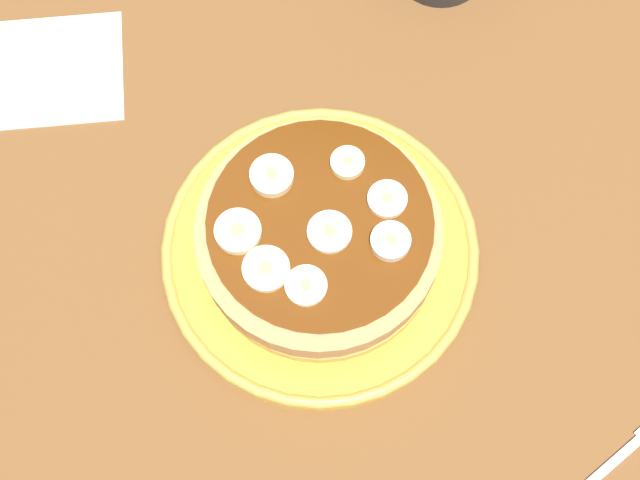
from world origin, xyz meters
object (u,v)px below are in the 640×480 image
Objects in this scene: banana_slice_3 at (390,242)px; banana_slice_4 at (347,163)px; napkin at (60,70)px; banana_slice_7 at (266,269)px; fork at (620,457)px; pancake_stack at (324,238)px; banana_slice_6 at (272,176)px; banana_slice_1 at (305,286)px; banana_slice_2 at (387,199)px; banana_slice_5 at (238,232)px; plate at (320,251)px; banana_slice_0 at (329,232)px.

banana_slice_4 is at bearing -52.73° from banana_slice_3.
napkin is (31.42, -13.09, -7.61)cm from banana_slice_3.
banana_slice_7 is at bearing 143.40° from napkin.
fork is (-20.14, 10.91, -7.51)cm from banana_slice_3.
banana_slice_6 reaches higher than pancake_stack.
banana_slice_1 is 7.14cm from banana_slice_3.
fork is at bearing 145.77° from banana_slice_2.
plate is at bearing -160.52° from banana_slice_5.
banana_slice_0 is 6.81cm from banana_slice_5.
pancake_stack is 6.41× the size of banana_slice_1.
banana_slice_0 is at bearing 1.23° from banana_slice_3.
banana_slice_6 is (5.43, 2.25, 0.09)cm from banana_slice_4.
banana_slice_5 is at bearing 19.48° from plate.
banana_slice_6 is at bearing -19.41° from banana_slice_3.
banana_slice_1 is at bearing -13.91° from fork.
banana_slice_3 is at bearing -172.60° from banana_slice_5.
banana_slice_5 is (6.14, 2.01, 3.29)cm from pancake_stack.
banana_slice_7 is at bearing 24.31° from banana_slice_3.
banana_slice_2 reaches higher than napkin.
banana_slice_3 reaches higher than plate.
banana_slice_1 is at bearing 59.41° from banana_slice_2.
napkin is at bearing -25.48° from pancake_stack.
pancake_stack is 6.59× the size of banana_slice_2.
banana_slice_1 is at bearing 151.72° from banana_slice_5.
banana_slice_4 is (-0.79, -5.14, 3.25)cm from pancake_stack.
banana_slice_5 is 3.61cm from banana_slice_7.
banana_slice_3 is 0.85× the size of banana_slice_7.
banana_slice_3 is (-5.12, 0.55, 3.34)cm from pancake_stack.
fork is (-28.72, 7.03, -7.36)cm from banana_slice_7.
banana_slice_0 is (-0.53, 0.65, 3.15)cm from pancake_stack.
banana_slice_7 is (3.08, -0.68, 0.04)cm from banana_slice_1.
banana_slice_2 is at bearing 146.34° from banana_slice_4.
banana_slice_1 and banana_slice_7 have the same top height.
plate reaches higher than napkin.
banana_slice_4 is at bearing -157.47° from banana_slice_6.
banana_slice_0 is at bearing -101.62° from banana_slice_1.
banana_slice_3 reaches higher than banana_slice_1.
banana_slice_2 is 8.94cm from banana_slice_6.
banana_slice_0 is 1.12× the size of banana_slice_3.
banana_slice_2 is at bearing -137.01° from banana_slice_7.
banana_slice_3 reaches higher than banana_slice_5.
plate is 9.74× the size of banana_slice_4.
banana_slice_4 is 0.25× the size of fork.
fork is (-20.96, 14.26, -7.35)cm from banana_slice_2.
banana_slice_6 reaches higher than napkin.
banana_slice_3 reaches higher than banana_slice_2.
banana_slice_6 is at bearing -25.63° from fork.
banana_slice_3 reaches higher than pancake_stack.
plate is 7.28× the size of banana_slice_7.
banana_slice_5 is at bearing 7.40° from banana_slice_3.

